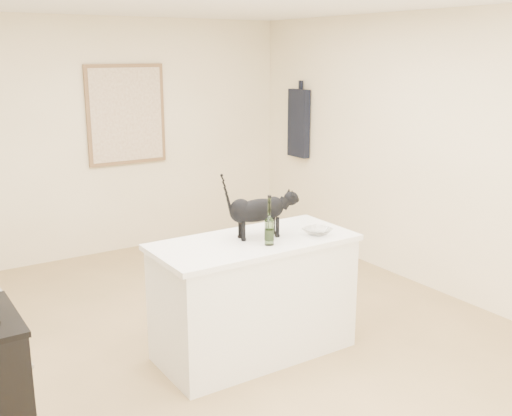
% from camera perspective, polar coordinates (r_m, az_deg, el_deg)
% --- Properties ---
extents(floor, '(5.50, 5.50, 0.00)m').
position_cam_1_polar(floor, '(4.89, -2.49, -12.69)').
color(floor, tan).
rests_on(floor, ground).
extents(wall_back, '(4.50, 0.00, 4.50)m').
position_cam_1_polar(wall_back, '(6.93, -14.36, 6.30)').
color(wall_back, '#F8E6C0').
rests_on(wall_back, ground).
extents(wall_right, '(0.00, 5.50, 5.50)m').
position_cam_1_polar(wall_right, '(5.89, 16.60, 4.78)').
color(wall_right, '#F8E6C0').
rests_on(wall_right, ground).
extents(island_base, '(1.44, 0.67, 0.86)m').
position_cam_1_polar(island_base, '(4.60, -0.18, -8.57)').
color(island_base, white).
rests_on(island_base, floor).
extents(island_top, '(1.50, 0.70, 0.04)m').
position_cam_1_polar(island_top, '(4.44, -0.19, -3.22)').
color(island_top, white).
rests_on(island_top, island_base).
extents(artwork_frame, '(0.90, 0.03, 1.10)m').
position_cam_1_polar(artwork_frame, '(6.97, -12.06, 8.55)').
color(artwork_frame, brown).
rests_on(artwork_frame, wall_back).
extents(artwork_canvas, '(0.82, 0.00, 1.02)m').
position_cam_1_polar(artwork_canvas, '(6.96, -12.00, 8.54)').
color(artwork_canvas, beige).
rests_on(artwork_canvas, wall_back).
extents(hanging_garment, '(0.08, 0.34, 0.80)m').
position_cam_1_polar(hanging_garment, '(7.32, 4.02, 7.91)').
color(hanging_garment, black).
rests_on(hanging_garment, wall_right).
extents(black_cat, '(0.55, 0.27, 0.37)m').
position_cam_1_polar(black_cat, '(4.43, 0.16, -0.49)').
color(black_cat, black).
rests_on(black_cat, island_top).
extents(wine_bottle, '(0.09, 0.09, 0.31)m').
position_cam_1_polar(wine_bottle, '(4.27, 1.26, -1.46)').
color(wine_bottle, '#315321').
rests_on(wine_bottle, island_top).
extents(glass_bowl, '(0.24, 0.24, 0.05)m').
position_cam_1_polar(glass_bowl, '(4.57, 5.76, -2.21)').
color(glass_bowl, silver).
rests_on(glass_bowl, island_top).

